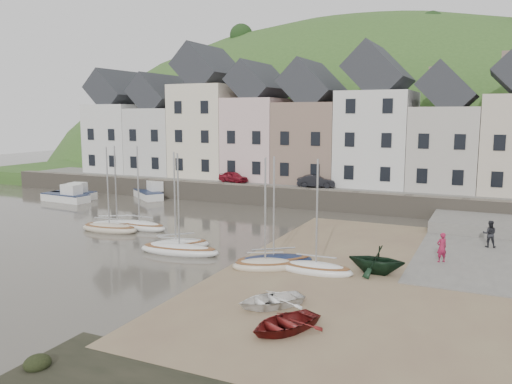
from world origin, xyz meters
The scene contains 26 objects.
ground centered at (0.00, 0.00, 0.00)m, with size 160.00×160.00×0.00m, color #474238.
quay_land centered at (0.00, 32.00, 0.75)m, with size 90.00×30.00×1.50m, color #365923.
quay_street centered at (0.00, 20.50, 1.55)m, with size 70.00×7.00×0.10m, color slate.
seawall centered at (0.00, 17.00, 0.90)m, with size 70.00×1.20×1.80m, color slate.
beach centered at (11.00, 0.00, 0.03)m, with size 18.00×26.00×0.06m, color #7A614A.
slipway centered at (15.00, 8.00, 0.06)m, with size 8.00×18.00×0.12m, color slate.
hillside centered at (-5.00, 60.00, -17.99)m, with size 134.40×84.00×84.00m.
townhouse_terrace centered at (1.76, 24.00, 7.32)m, with size 61.05×8.00×13.93m.
sailboat_0 centered at (-8.48, 3.88, 0.26)m, with size 4.69×1.72×6.32m.
sailboat_1 centered at (-10.12, 3.37, 0.26)m, with size 4.87×3.71×6.32m.
sailboat_2 centered at (-9.89, 2.25, 0.26)m, with size 4.57×2.01×6.32m.
sailboat_3 centered at (-2.83, 0.15, 0.26)m, with size 4.14×3.99×6.32m.
sailboat_4 centered at (-2.01, -0.70, 0.26)m, with size 5.25×2.24×6.32m.
sailboat_5 centered at (4.11, -0.52, 0.26)m, with size 4.52×3.92×6.32m.
sailboat_6 centered at (6.74, -0.96, 0.27)m, with size 4.04×1.62×6.32m.
sailboat_7 centered at (4.00, -1.45, 0.27)m, with size 3.87×3.00×6.32m.
motorboat_0 centered at (-22.79, 12.18, 0.58)m, with size 4.59×2.30×1.70m.
motorboat_1 centered at (-22.42, 10.79, 0.58)m, with size 5.26×2.18×1.70m.
motorboat_2 centered at (-16.56, 16.00, 0.58)m, with size 5.15×4.41×1.70m.
rowboat_white centered at (6.51, -6.55, 0.37)m, with size 2.15×3.00×0.62m, color white.
rowboat_green centered at (9.68, 0.17, 0.83)m, with size 2.52×2.92×1.54m, color black.
rowboat_red centered at (8.00, -8.68, 0.38)m, with size 2.21×3.09×0.64m, color maroon.
person_red centered at (12.59, 3.66, 0.97)m, with size 0.62×0.40×1.69m, color #9A1C3E.
person_dark centered at (14.98, 8.43, 0.97)m, with size 0.82×0.64×1.70m, color black.
car_left centered at (-8.78, 19.50, 2.15)m, with size 1.30×3.24×1.10m, color maroon.
car_right centered at (-0.06, 19.50, 2.18)m, with size 1.24×3.54×1.17m, color black.
Camera 1 is at (15.00, -26.36, 8.35)m, focal length 36.32 mm.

